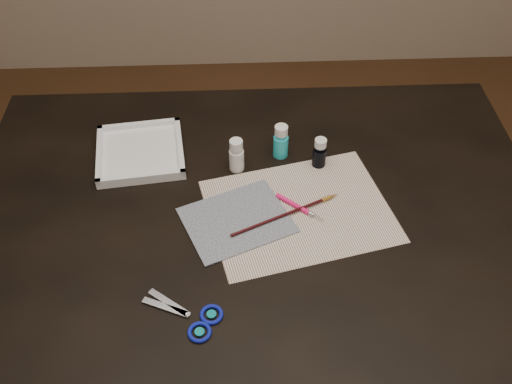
{
  "coord_description": "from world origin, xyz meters",
  "views": [
    {
      "loc": [
        -0.04,
        -0.86,
        1.68
      ],
      "look_at": [
        0.0,
        0.0,
        0.8
      ],
      "focal_mm": 40.0,
      "sensor_mm": 36.0,
      "label": 1
    }
  ],
  "objects_px": {
    "scissors": "(179,314)",
    "palette_tray": "(140,152)",
    "paper": "(299,211)",
    "paint_bottle_navy": "(320,153)",
    "canvas": "(237,220)",
    "paint_bottle_cyan": "(281,141)",
    "paint_bottle_white": "(236,155)"
  },
  "relations": [
    {
      "from": "paper",
      "to": "paint_bottle_cyan",
      "type": "bearing_deg",
      "value": 98.43
    },
    {
      "from": "paint_bottle_cyan",
      "to": "canvas",
      "type": "bearing_deg",
      "value": -117.58
    },
    {
      "from": "paper",
      "to": "paint_bottle_navy",
      "type": "relative_size",
      "value": 5.05
    },
    {
      "from": "canvas",
      "to": "paint_bottle_white",
      "type": "bearing_deg",
      "value": 88.78
    },
    {
      "from": "canvas",
      "to": "paint_bottle_cyan",
      "type": "bearing_deg",
      "value": 62.42
    },
    {
      "from": "paint_bottle_navy",
      "to": "palette_tray",
      "type": "xyz_separation_m",
      "value": [
        -0.43,
        0.05,
        -0.03
      ]
    },
    {
      "from": "canvas",
      "to": "scissors",
      "type": "bearing_deg",
      "value": -115.93
    },
    {
      "from": "paint_bottle_cyan",
      "to": "scissors",
      "type": "distance_m",
      "value": 0.5
    },
    {
      "from": "paint_bottle_navy",
      "to": "paper",
      "type": "bearing_deg",
      "value": -112.35
    },
    {
      "from": "paint_bottle_white",
      "to": "scissors",
      "type": "bearing_deg",
      "value": -106.24
    },
    {
      "from": "paint_bottle_cyan",
      "to": "scissors",
      "type": "bearing_deg",
      "value": -116.72
    },
    {
      "from": "paper",
      "to": "paint_bottle_white",
      "type": "bearing_deg",
      "value": 133.09
    },
    {
      "from": "paint_bottle_white",
      "to": "scissors",
      "type": "xyz_separation_m",
      "value": [
        -0.12,
        -0.4,
        -0.04
      ]
    },
    {
      "from": "paint_bottle_white",
      "to": "scissors",
      "type": "distance_m",
      "value": 0.42
    },
    {
      "from": "scissors",
      "to": "palette_tray",
      "type": "bearing_deg",
      "value": -52.29
    },
    {
      "from": "paper",
      "to": "paint_bottle_navy",
      "type": "height_order",
      "value": "paint_bottle_navy"
    },
    {
      "from": "paint_bottle_cyan",
      "to": "palette_tray",
      "type": "relative_size",
      "value": 0.43
    },
    {
      "from": "canvas",
      "to": "palette_tray",
      "type": "relative_size",
      "value": 1.07
    },
    {
      "from": "paint_bottle_navy",
      "to": "scissors",
      "type": "relative_size",
      "value": 0.45
    },
    {
      "from": "scissors",
      "to": "palette_tray",
      "type": "relative_size",
      "value": 0.85
    },
    {
      "from": "paint_bottle_white",
      "to": "paint_bottle_navy",
      "type": "bearing_deg",
      "value": 1.13
    },
    {
      "from": "paper",
      "to": "palette_tray",
      "type": "bearing_deg",
      "value": 151.39
    },
    {
      "from": "scissors",
      "to": "palette_tray",
      "type": "distance_m",
      "value": 0.47
    },
    {
      "from": "paint_bottle_navy",
      "to": "scissors",
      "type": "height_order",
      "value": "paint_bottle_navy"
    },
    {
      "from": "canvas",
      "to": "paint_bottle_white",
      "type": "height_order",
      "value": "paint_bottle_white"
    },
    {
      "from": "paint_bottle_cyan",
      "to": "palette_tray",
      "type": "xyz_separation_m",
      "value": [
        -0.34,
        0.01,
        -0.03
      ]
    },
    {
      "from": "paper",
      "to": "paint_bottle_cyan",
      "type": "relative_size",
      "value": 4.49
    },
    {
      "from": "paint_bottle_white",
      "to": "paint_bottle_cyan",
      "type": "bearing_deg",
      "value": 22.21
    },
    {
      "from": "paint_bottle_white",
      "to": "paint_bottle_cyan",
      "type": "relative_size",
      "value": 0.97
    },
    {
      "from": "paper",
      "to": "scissors",
      "type": "xyz_separation_m",
      "value": [
        -0.25,
        -0.26,
        0.0
      ]
    },
    {
      "from": "canvas",
      "to": "paint_bottle_white",
      "type": "distance_m",
      "value": 0.17
    },
    {
      "from": "paint_bottle_navy",
      "to": "scissors",
      "type": "bearing_deg",
      "value": -127.67
    }
  ]
}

